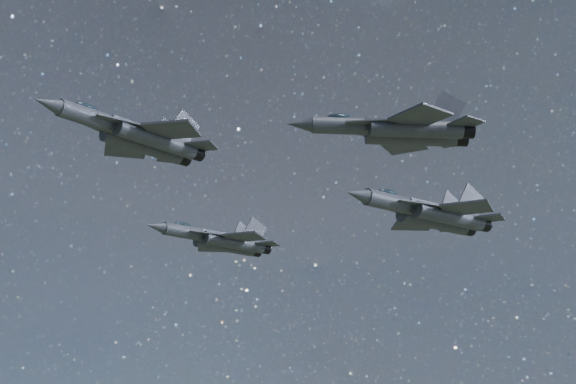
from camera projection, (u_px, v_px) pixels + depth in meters
name	position (u px, v px, depth m)	size (l,w,h in m)	color
jet_lead	(137.00, 135.00, 68.16)	(16.52, 10.87, 4.24)	#30333C
jet_left	(220.00, 240.00, 98.94)	(17.88, 12.11, 4.50)	#30333C
jet_right	(398.00, 130.00, 69.32)	(16.81, 11.27, 4.25)	#30333C
jet_slot	(431.00, 213.00, 84.14)	(19.93, 13.65, 5.00)	#30333C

